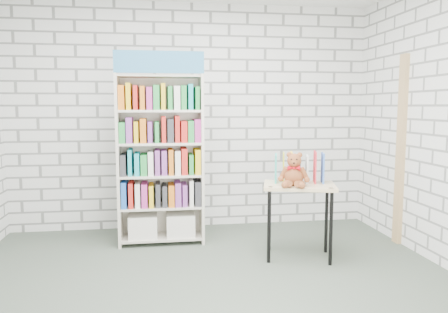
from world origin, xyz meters
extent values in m
plane|color=#424C40|center=(0.00, 0.00, 0.00)|extent=(4.50, 4.50, 0.00)
cube|color=silver|center=(0.00, 2.00, 1.40)|extent=(4.50, 0.02, 2.80)
cube|color=silver|center=(0.00, -2.00, 1.40)|extent=(4.50, 0.02, 2.80)
cube|color=beige|center=(-0.86, 1.35, 0.94)|extent=(0.03, 0.37, 1.88)
cube|color=beige|center=(0.05, 1.35, 0.94)|extent=(0.03, 0.37, 1.88)
cube|color=beige|center=(-0.41, 1.52, 0.94)|extent=(0.94, 0.02, 1.88)
cube|color=teal|center=(-0.41, 1.18, 2.00)|extent=(0.94, 0.02, 0.23)
cube|color=beige|center=(-0.41, 1.35, 0.06)|extent=(0.88, 0.35, 0.03)
cube|color=beige|center=(-0.41, 1.35, 0.42)|extent=(0.88, 0.35, 0.03)
cube|color=beige|center=(-0.41, 1.35, 0.77)|extent=(0.88, 0.35, 0.03)
cube|color=beige|center=(-0.41, 1.35, 1.13)|extent=(0.88, 0.35, 0.03)
cube|color=beige|center=(-0.41, 1.35, 1.49)|extent=(0.88, 0.35, 0.03)
cube|color=beige|center=(-0.41, 1.35, 1.86)|extent=(0.88, 0.35, 0.03)
cube|color=silver|center=(-0.62, 1.35, 0.20)|extent=(0.31, 0.31, 0.25)
cube|color=silver|center=(-0.20, 1.35, 0.20)|extent=(0.31, 0.31, 0.25)
cube|color=orange|center=(-0.41, 1.34, 0.56)|extent=(0.88, 0.31, 0.25)
cube|color=#BF338C|center=(-0.41, 1.34, 0.91)|extent=(0.88, 0.31, 0.25)
cube|color=#19A5B2|center=(-0.41, 1.34, 1.27)|extent=(0.88, 0.31, 0.25)
cube|color=white|center=(-0.41, 1.34, 1.62)|extent=(0.88, 0.31, 0.25)
cube|color=#DCBD84|center=(0.97, 0.65, 0.74)|extent=(0.81, 0.65, 0.03)
cylinder|color=black|center=(0.63, 0.54, 0.36)|extent=(0.03, 0.03, 0.73)
cylinder|color=black|center=(0.73, 0.91, 0.36)|extent=(0.03, 0.03, 0.73)
cylinder|color=black|center=(1.20, 0.39, 0.36)|extent=(0.03, 0.03, 0.73)
cylinder|color=black|center=(1.30, 0.75, 0.36)|extent=(0.03, 0.03, 0.73)
cylinder|color=black|center=(0.64, 0.55, 0.76)|extent=(0.05, 0.05, 0.01)
cylinder|color=black|center=(1.20, 0.40, 0.76)|extent=(0.05, 0.05, 0.01)
cube|color=teal|center=(0.77, 0.82, 0.90)|extent=(0.07, 0.21, 0.29)
cube|color=yellow|center=(0.84, 0.80, 0.90)|extent=(0.07, 0.21, 0.29)
cube|color=yellow|center=(0.92, 0.78, 0.90)|extent=(0.07, 0.21, 0.29)
cube|color=black|center=(1.00, 0.76, 0.90)|extent=(0.07, 0.21, 0.29)
cube|color=white|center=(1.07, 0.74, 0.90)|extent=(0.07, 0.21, 0.29)
cube|color=red|center=(1.15, 0.71, 0.90)|extent=(0.07, 0.21, 0.29)
cube|color=blue|center=(1.23, 0.69, 0.90)|extent=(0.07, 0.21, 0.29)
ellipsoid|color=brown|center=(0.89, 0.58, 0.86)|extent=(0.20, 0.17, 0.20)
sphere|color=brown|center=(0.88, 0.57, 1.01)|extent=(0.14, 0.14, 0.14)
sphere|color=brown|center=(0.84, 0.60, 1.06)|extent=(0.05, 0.05, 0.05)
sphere|color=brown|center=(0.94, 0.57, 1.06)|extent=(0.05, 0.05, 0.05)
sphere|color=brown|center=(0.87, 0.52, 0.99)|extent=(0.06, 0.06, 0.06)
sphere|color=black|center=(0.84, 0.53, 1.03)|extent=(0.02, 0.02, 0.02)
sphere|color=black|center=(0.89, 0.51, 1.03)|extent=(0.02, 0.02, 0.02)
sphere|color=black|center=(0.86, 0.50, 0.99)|extent=(0.02, 0.02, 0.02)
cylinder|color=brown|center=(0.79, 0.59, 0.88)|extent=(0.10, 0.10, 0.14)
cylinder|color=brown|center=(0.97, 0.53, 0.88)|extent=(0.11, 0.07, 0.14)
sphere|color=brown|center=(0.76, 0.59, 0.83)|extent=(0.06, 0.06, 0.06)
sphere|color=brown|center=(0.99, 0.50, 0.83)|extent=(0.06, 0.06, 0.06)
cylinder|color=brown|center=(0.80, 0.50, 0.80)|extent=(0.06, 0.15, 0.08)
cylinder|color=brown|center=(0.91, 0.47, 0.80)|extent=(0.14, 0.15, 0.08)
sphere|color=brown|center=(0.76, 0.45, 0.79)|extent=(0.07, 0.07, 0.07)
sphere|color=brown|center=(0.91, 0.40, 0.79)|extent=(0.07, 0.07, 0.07)
cone|color=red|center=(0.84, 0.53, 0.94)|extent=(0.07, 0.07, 0.05)
cone|color=red|center=(0.90, 0.51, 0.94)|extent=(0.07, 0.07, 0.05)
sphere|color=red|center=(0.87, 0.52, 0.94)|extent=(0.03, 0.03, 0.03)
cube|color=tan|center=(2.23, 0.95, 1.05)|extent=(0.05, 0.12, 2.10)
camera|label=1|loc=(-0.42, -3.52, 1.54)|focal=35.00mm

